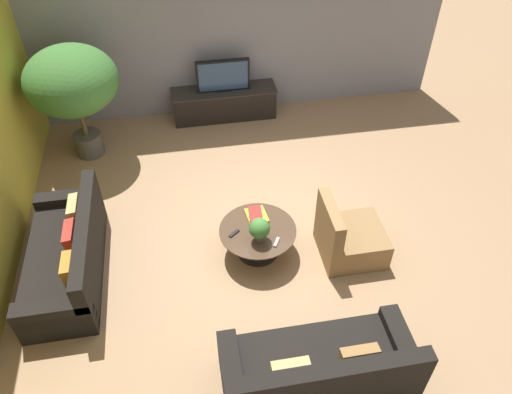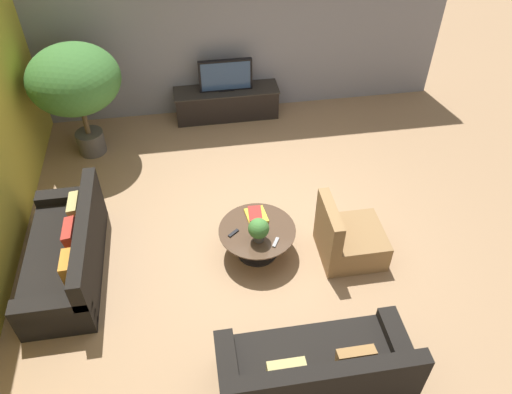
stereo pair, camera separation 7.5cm
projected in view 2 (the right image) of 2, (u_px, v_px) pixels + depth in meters
The scene contains 13 objects.
ground_plane at pixel (262, 233), 6.84m from camera, with size 24.00×24.00×0.00m, color #9E7A56.
back_wall_stone at pixel (230, 27), 8.19m from camera, with size 7.40×0.12×3.00m, color gray.
media_console at pixel (227, 103), 8.77m from camera, with size 1.81×0.50×0.53m.
television at pixel (226, 76), 8.41m from camera, with size 0.90×0.13×0.56m.
coffee_table at pixel (257, 236), 6.40m from camera, with size 0.98×0.98×0.41m.
couch_by_wall at pixel (68, 255), 6.17m from camera, with size 0.84×1.99×0.84m.
couch_near_entry at pixel (315, 371), 5.04m from camera, with size 1.95×0.84×0.84m.
armchair_wicker at pixel (348, 239), 6.39m from camera, with size 0.80×0.76×0.86m.
potted_palm_tall at pixel (74, 82), 7.33m from camera, with size 1.36×1.36×1.82m.
potted_plant_tabletop at pixel (259, 229), 6.06m from camera, with size 0.26×0.26×0.33m.
book_stack at pixel (256, 215), 6.47m from camera, with size 0.29×0.33×0.06m.
remote_black at pixel (233, 233), 6.26m from camera, with size 0.04×0.16×0.02m, color black.
remote_silver at pixel (276, 242), 6.14m from camera, with size 0.04×0.16×0.02m, color gray.
Camera 2 is at (-0.82, -4.63, 5.00)m, focal length 35.00 mm.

